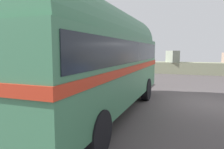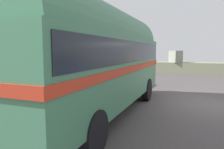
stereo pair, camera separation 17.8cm
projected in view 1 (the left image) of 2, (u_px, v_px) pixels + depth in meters
name	position (u px, v px, depth m)	size (l,w,h in m)	color
ground	(209.00, 104.00, 8.59)	(32.00, 26.00, 0.02)	#4C4646
breakwater	(199.00, 67.00, 19.51)	(31.36, 2.24, 2.47)	gray
vintage_coach	(99.00, 55.00, 6.99)	(2.52, 8.60, 3.70)	black
second_coach	(34.00, 54.00, 9.98)	(2.81, 8.69, 3.70)	black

